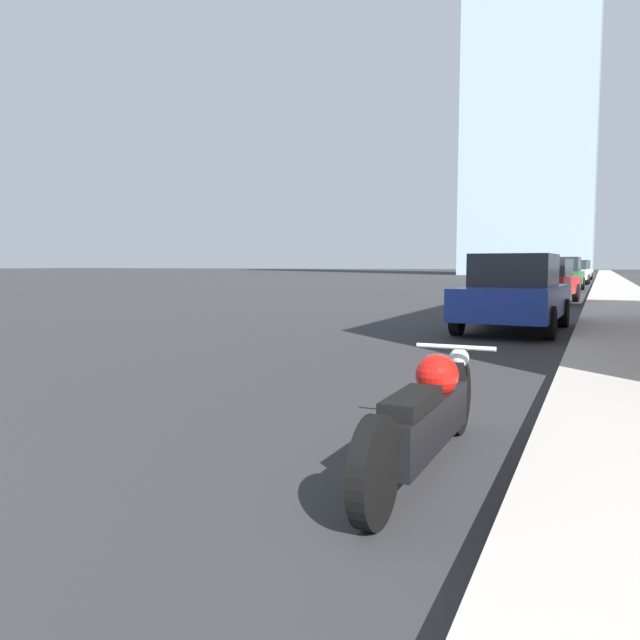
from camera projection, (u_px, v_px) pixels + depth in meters
name	position (u px, v px, depth m)	size (l,w,h in m)	color
sidewalk	(615.00, 287.00, 35.50)	(2.42, 240.00, 0.15)	#B2ADA3
motorcycle	(427.00, 415.00, 4.14)	(0.62, 2.58, 0.74)	black
parked_car_blue	(514.00, 293.00, 12.78)	(2.02, 4.28, 1.58)	#1E3899
parked_car_red	(546.00, 281.00, 22.18)	(2.22, 4.26, 1.57)	red
parked_car_green	(564.00, 274.00, 32.89)	(1.98, 4.31, 1.77)	#1E6B33
parked_car_white	(575.00, 272.00, 43.60)	(1.90, 4.19, 1.61)	silver
parked_car_silver	(580.00, 270.00, 54.83)	(2.12, 4.30, 1.77)	#BCBCC1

